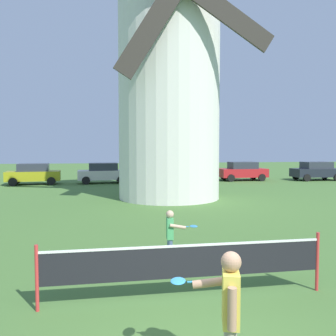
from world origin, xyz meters
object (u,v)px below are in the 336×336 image
at_px(tennis_net, 187,262).
at_px(player_near, 229,309).
at_px(windmill, 169,64).
at_px(parked_car_mustard, 34,174).
at_px(player_far, 171,233).
at_px(parked_car_black, 316,171).
at_px(parked_car_cream, 103,173).
at_px(parked_car_red, 243,171).
at_px(parked_car_green, 176,172).

relative_size(tennis_net, player_near, 3.34).
relative_size(windmill, parked_car_mustard, 3.65).
bearing_deg(player_far, parked_car_black, 49.56).
distance_m(windmill, parked_car_cream, 11.35).
bearing_deg(windmill, parked_car_red, 48.93).
height_order(parked_car_mustard, parked_car_red, same).
height_order(windmill, tennis_net, windmill).
relative_size(parked_car_mustard, parked_car_green, 0.93).
bearing_deg(player_near, parked_car_green, 80.71).
xyz_separation_m(player_far, parked_car_green, (3.78, 19.39, 0.12)).
xyz_separation_m(player_near, parked_car_mustard, (-7.05, 22.88, -0.05)).
xyz_separation_m(windmill, player_near, (-1.77, -14.48, -6.29)).
distance_m(windmill, parked_car_mustard, 13.73).
bearing_deg(parked_car_black, player_near, -124.92).
bearing_deg(parked_car_cream, tennis_net, -84.67).
xyz_separation_m(parked_car_green, parked_car_red, (5.69, -0.16, -0.00)).
bearing_deg(tennis_net, windmill, 81.81).
bearing_deg(player_far, parked_car_cream, 96.11).
xyz_separation_m(tennis_net, parked_car_black, (15.76, 20.43, 0.12)).
bearing_deg(windmill, parked_car_mustard, 136.40).
bearing_deg(parked_car_black, parked_car_green, 175.28).
xyz_separation_m(tennis_net, player_far, (0.07, 2.02, 0.01)).
relative_size(parked_car_cream, parked_car_black, 0.98).
distance_m(parked_car_cream, parked_car_green, 5.83).
bearing_deg(tennis_net, parked_car_black, 52.35).
bearing_deg(parked_car_red, player_near, -112.18).
height_order(player_near, parked_car_cream, parked_car_cream).
relative_size(windmill, player_far, 11.83).
distance_m(parked_car_mustard, parked_car_black, 22.82).
xyz_separation_m(parked_car_mustard, parked_car_red, (16.59, 0.51, 0.00)).
bearing_deg(tennis_net, player_far, 87.91).
height_order(tennis_net, parked_car_green, parked_car_green).
height_order(parked_car_cream, parked_car_green, same).
bearing_deg(tennis_net, parked_car_red, 65.82).
relative_size(tennis_net, parked_car_cream, 1.28).
xyz_separation_m(parked_car_red, parked_car_black, (6.22, -0.82, 0.00)).
height_order(parked_car_cream, parked_car_red, same).
height_order(parked_car_cream, parked_car_black, same).
distance_m(windmill, parked_car_green, 11.26).
relative_size(windmill, player_near, 9.54).
bearing_deg(parked_car_red, player_far, -116.21).
bearing_deg(player_far, parked_car_green, 78.96).
bearing_deg(player_near, parked_car_black, 55.08).
bearing_deg(parked_car_green, windmill, -102.93).
distance_m(parked_car_green, parked_car_black, 11.95).
distance_m(windmill, parked_car_black, 17.36).
height_order(windmill, player_far, windmill).
bearing_deg(tennis_net, parked_car_green, 79.79).
height_order(parked_car_mustard, parked_car_cream, same).
height_order(windmill, parked_car_cream, windmill).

